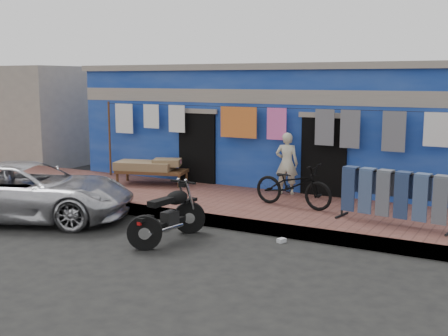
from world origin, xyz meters
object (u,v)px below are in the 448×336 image
(seated_person, at_px, (287,163))
(charpoy, at_px, (152,172))
(car, at_px, (28,190))
(bicycle, at_px, (293,180))
(jeans_rack, at_px, (394,197))
(motorcycle, at_px, (168,213))

(seated_person, bearing_deg, charpoy, -4.72)
(seated_person, bearing_deg, car, 31.10)
(bicycle, bearing_deg, seated_person, 35.64)
(seated_person, distance_m, jeans_rack, 3.31)
(car, xyz_separation_m, bicycle, (4.87, 2.89, 0.20))
(bicycle, xyz_separation_m, charpoy, (-4.24, 0.66, -0.27))
(charpoy, bearing_deg, seated_person, 8.23)
(seated_person, xyz_separation_m, motorcycle, (-0.69, -3.94, -0.46))
(car, distance_m, jeans_rack, 7.50)
(car, bearing_deg, charpoy, -34.41)
(bicycle, xyz_separation_m, motorcycle, (-1.35, -2.76, -0.30))
(seated_person, height_order, charpoy, seated_person)
(seated_person, relative_size, bicycle, 0.82)
(car, xyz_separation_m, seated_person, (4.21, 4.07, 0.36))
(jeans_rack, bearing_deg, seated_person, 150.54)
(bicycle, relative_size, jeans_rack, 0.80)
(motorcycle, distance_m, jeans_rack, 4.26)
(bicycle, bearing_deg, jeans_rack, -94.82)
(car, distance_m, charpoy, 3.61)
(charpoy, bearing_deg, motorcycle, -49.79)
(bicycle, distance_m, motorcycle, 3.09)
(seated_person, bearing_deg, jeans_rack, 137.60)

